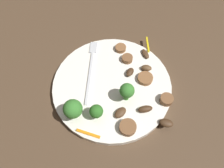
# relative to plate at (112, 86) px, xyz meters

# --- Properties ---
(ground_plane) EXTENTS (1.40, 1.40, 0.00)m
(ground_plane) POSITION_rel_plate_xyz_m (0.00, 0.00, -0.01)
(ground_plane) COLOR #4C3826
(plate) EXTENTS (0.28, 0.28, 0.02)m
(plate) POSITION_rel_plate_xyz_m (0.00, 0.00, 0.00)
(plate) COLOR white
(plate) RESTS_ON ground_plane
(fork) EXTENTS (0.18, 0.05, 0.00)m
(fork) POSITION_rel_plate_xyz_m (0.06, 0.04, 0.01)
(fork) COLOR silver
(fork) RESTS_ON plate
(broccoli_floret_0) EXTENTS (0.03, 0.03, 0.04)m
(broccoli_floret_0) POSITION_rel_plate_xyz_m (-0.07, 0.04, 0.03)
(broccoli_floret_0) COLOR #347525
(broccoli_floret_0) RESTS_ON plate
(broccoli_floret_1) EXTENTS (0.03, 0.03, 0.05)m
(broccoli_floret_1) POSITION_rel_plate_xyz_m (-0.04, -0.03, 0.04)
(broccoli_floret_1) COLOR #408630
(broccoli_floret_1) RESTS_ON plate
(broccoli_floret_2) EXTENTS (0.04, 0.04, 0.06)m
(broccoli_floret_2) POSITION_rel_plate_xyz_m (-0.07, 0.09, 0.04)
(broccoli_floret_2) COLOR #408630
(broccoli_floret_2) RESTS_ON plate
(sausage_slice_0) EXTENTS (0.04, 0.04, 0.01)m
(sausage_slice_0) POSITION_rel_plate_xyz_m (-0.06, -0.11, 0.02)
(sausage_slice_0) COLOR brown
(sausage_slice_0) RESTS_ON plate
(sausage_slice_1) EXTENTS (0.04, 0.04, 0.01)m
(sausage_slice_1) POSITION_rel_plate_xyz_m (-0.00, -0.08, 0.01)
(sausage_slice_1) COLOR brown
(sausage_slice_1) RESTS_ON plate
(sausage_slice_2) EXTENTS (0.04, 0.04, 0.01)m
(sausage_slice_2) POSITION_rel_plate_xyz_m (-0.11, -0.02, 0.02)
(sausage_slice_2) COLOR brown
(sausage_slice_2) RESTS_ON plate
(sausage_slice_3) EXTENTS (0.04, 0.04, 0.01)m
(sausage_slice_3) POSITION_rel_plate_xyz_m (0.10, -0.04, 0.01)
(sausage_slice_3) COLOR brown
(sausage_slice_3) RESTS_ON plate
(sausage_slice_4) EXTENTS (0.03, 0.03, 0.01)m
(sausage_slice_4) POSITION_rel_plate_xyz_m (0.06, -0.05, 0.01)
(sausage_slice_4) COLOR brown
(sausage_slice_4) RESTS_ON plate
(mushroom_0) EXTENTS (0.02, 0.03, 0.01)m
(mushroom_0) POSITION_rel_plate_xyz_m (0.03, -0.09, 0.01)
(mushroom_0) COLOR brown
(mushroom_0) RESTS_ON plate
(mushroom_1) EXTENTS (0.02, 0.03, 0.01)m
(mushroom_1) POSITION_rel_plate_xyz_m (-0.08, -0.06, 0.01)
(mushroom_1) COLOR #422B19
(mushroom_1) RESTS_ON plate
(mushroom_2) EXTENTS (0.03, 0.03, 0.01)m
(mushroom_2) POSITION_rel_plate_xyz_m (-0.11, -0.10, 0.01)
(mushroom_2) COLOR #422B19
(mushroom_2) RESTS_ON plate
(mushroom_3) EXTENTS (0.03, 0.03, 0.01)m
(mushroom_3) POSITION_rel_plate_xyz_m (0.02, -0.05, 0.01)
(mushroom_3) COLOR #422B19
(mushroom_3) RESTS_ON plate
(mushroom_4) EXTENTS (0.03, 0.02, 0.01)m
(mushroom_4) POSITION_rel_plate_xyz_m (0.07, -0.10, 0.01)
(mushroom_4) COLOR #4C331E
(mushroom_4) RESTS_ON plate
(mushroom_5) EXTENTS (0.03, 0.04, 0.01)m
(mushroom_5) POSITION_rel_plate_xyz_m (-0.08, -0.01, 0.01)
(mushroom_5) COLOR #4C331E
(mushroom_5) RESTS_ON plate
(pepper_strip_1) EXTENTS (0.03, 0.05, 0.00)m
(pepper_strip_1) POSITION_rel_plate_xyz_m (-0.11, 0.07, 0.01)
(pepper_strip_1) COLOR orange
(pepper_strip_1) RESTS_ON plate
(pepper_strip_2) EXTENTS (0.05, 0.01, 0.00)m
(pepper_strip_2) POSITION_rel_plate_xyz_m (0.10, -0.11, 0.01)
(pepper_strip_2) COLOR yellow
(pepper_strip_2) RESTS_ON plate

